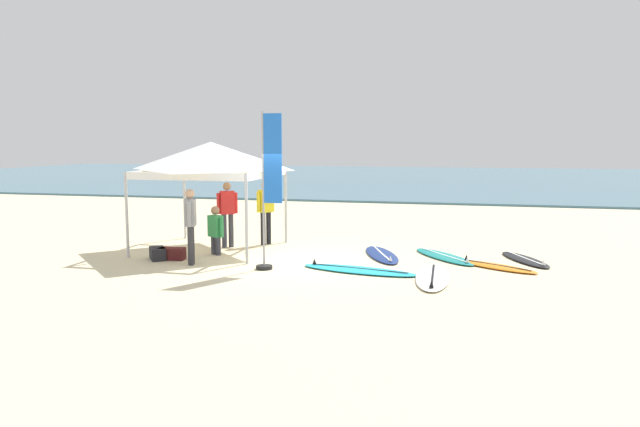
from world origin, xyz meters
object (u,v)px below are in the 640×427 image
person_grey (191,221)px  gear_bag_near_tent (158,254)px  surfboard_navy (382,255)px  person_yellow (266,208)px  person_red (227,210)px  surfboard_orange (497,266)px  surfboard_teal (444,256)px  surfboard_black (525,259)px  surfboard_cyan (358,270)px  surfboard_white (433,277)px  canopy_tent (211,156)px  banner_flag (268,197)px  person_green (216,228)px  gear_bag_by_pole (172,254)px

person_grey → gear_bag_near_tent: person_grey is taller
surfboard_navy → person_yellow: size_ratio=1.42×
person_red → gear_bag_near_tent: (-0.97, -1.94, -0.85)m
surfboard_orange → surfboard_teal: 1.48m
surfboard_teal → surfboard_black: bearing=1.9°
surfboard_navy → gear_bag_near_tent: (-5.06, -1.68, 0.10)m
surfboard_cyan → surfboard_white: bearing=-11.6°
person_red → person_grey: (0.06, -2.28, 0.00)m
canopy_tent → surfboard_orange: size_ratio=1.66×
surfboard_black → banner_flag: (-5.48, -2.29, 1.54)m
surfboard_orange → surfboard_teal: size_ratio=0.84×
surfboard_teal → surfboard_orange: bearing=-37.8°
surfboard_white → surfboard_cyan: bearing=168.4°
person_grey → gear_bag_near_tent: 1.38m
surfboard_orange → person_yellow: size_ratio=1.10×
person_green → surfboard_white: bearing=-14.6°
person_grey → banner_flag: banner_flag is taller
surfboard_orange → person_green: (-6.61, -0.02, 0.62)m
surfboard_black → gear_bag_near_tent: gear_bag_near_tent is taller
person_grey → person_green: size_ratio=1.43×
surfboard_white → surfboard_teal: bearing=86.7°
surfboard_teal → person_grey: bearing=-158.8°
gear_bag_by_pole → surfboard_navy: bearing=18.9°
person_yellow → person_green: (-0.71, -1.70, -0.33)m
surfboard_teal → person_yellow: person_yellow is taller
surfboard_teal → banner_flag: bearing=-148.5°
canopy_tent → surfboard_white: bearing=-19.6°
surfboard_teal → person_red: person_red is taller
person_grey → banner_flag: 1.96m
canopy_tent → banner_flag: 3.04m
person_yellow → banner_flag: size_ratio=0.50×
person_green → banner_flag: bearing=-35.8°
canopy_tent → surfboard_white: size_ratio=1.23×
surfboard_black → gear_bag_near_tent: (-8.38, -1.86, 0.10)m
surfboard_navy → person_yellow: (-3.26, 0.90, 0.95)m
person_red → person_yellow: size_ratio=1.00×
surfboard_cyan → surfboard_black: (3.56, 2.04, 0.00)m
surfboard_cyan → surfboard_teal: (1.72, 1.98, 0.00)m
gear_bag_near_tent → gear_bag_by_pole: 0.34m
surfboard_white → gear_bag_near_tent: bearing=175.5°
surfboard_orange → surfboard_cyan: (-2.88, -1.07, -0.00)m
person_red → person_green: bearing=-83.1°
surfboard_orange → surfboard_navy: bearing=163.6°
canopy_tent → surfboard_teal: size_ratio=1.39×
surfboard_black → surfboard_navy: bearing=-176.8°
surfboard_orange → person_yellow: 6.21m
surfboard_cyan → person_red: size_ratio=1.56×
surfboard_navy → gear_bag_near_tent: 5.33m
gear_bag_near_tent → surfboard_orange: bearing=6.6°
surfboard_teal → canopy_tent: bearing=-177.3°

